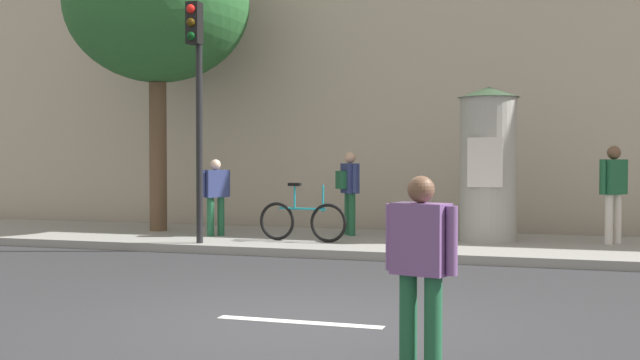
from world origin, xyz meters
The scene contains 12 objects.
ground_plane centered at (0.00, 0.00, 0.00)m, with size 80.00×80.00×0.00m, color #2B2B2D.
sidewalk_curb centered at (0.00, 7.00, 0.07)m, with size 36.00×4.00×0.15m, color gray.
lane_markings centered at (0.00, 0.00, 0.00)m, with size 25.80×0.16×0.01m.
building_backdrop centered at (0.00, 12.00, 5.09)m, with size 36.00×5.00×10.17m, color #B7A893.
traffic_light centered at (-3.82, 5.24, 3.07)m, with size 0.24×0.45×4.34m.
poster_column centered at (1.15, 7.37, 1.61)m, with size 1.15×1.15×2.88m.
street_tree centered at (-5.76, 7.29, 4.94)m, with size 3.91×3.91×6.48m.
pedestrian_in_light_jacket centered at (1.57, -1.59, 0.91)m, with size 0.60×0.35×1.57m.
pedestrian_near_pole centered at (-4.12, 6.66, 1.05)m, with size 0.46×0.58×1.53m.
pedestrian_with_bag centered at (-1.63, 7.62, 1.15)m, with size 0.52×0.53×1.67m.
pedestrian_in_red_top centered at (3.36, 7.57, 1.21)m, with size 0.50×0.54×1.77m.
bicycle_leaning centered at (-2.13, 6.20, 0.54)m, with size 1.77×0.22×1.09m.
Camera 1 is at (2.74, -7.74, 1.71)m, focal length 44.67 mm.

